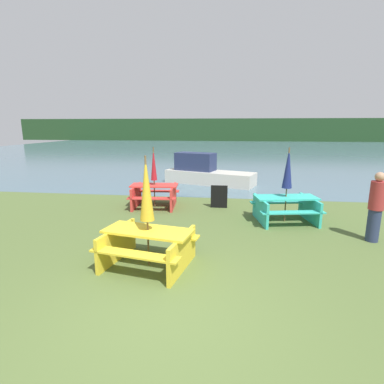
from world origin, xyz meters
name	(u,v)px	position (x,y,z in m)	size (l,w,h in m)	color
ground_plane	(166,318)	(0.00, 0.00, 0.00)	(60.00, 60.00, 0.00)	#516633
water	(224,149)	(0.00, 32.36, 0.00)	(60.00, 50.00, 0.00)	slate
far_treeline	(227,130)	(0.00, 52.36, 2.00)	(80.00, 1.60, 4.00)	#1E3D1E
picnic_table_yellow	(148,244)	(-0.69, 1.59, 0.45)	(1.92, 1.68, 0.73)	yellow
picnic_table_teal	(285,206)	(2.43, 4.77, 0.44)	(1.94, 1.67, 0.73)	#33B7A8
picnic_table_red	(155,194)	(-1.65, 5.83, 0.45)	(1.65, 1.50, 0.76)	red
umbrella_navy	(288,169)	(2.43, 4.77, 1.52)	(0.27, 0.27, 2.10)	brown
umbrella_gold	(146,189)	(-0.69, 1.59, 1.52)	(0.27, 0.27, 2.15)	brown
umbrella_crimson	(154,164)	(-1.65, 5.83, 1.44)	(0.20, 0.20, 2.00)	brown
boat	(205,173)	(-0.32, 10.29, 0.51)	(4.38, 2.58, 1.43)	beige
person	(376,207)	(4.22, 3.49, 0.83)	(0.33, 0.33, 1.65)	#283351
signboard	(219,197)	(0.50, 6.01, 0.38)	(0.55, 0.08, 0.75)	black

